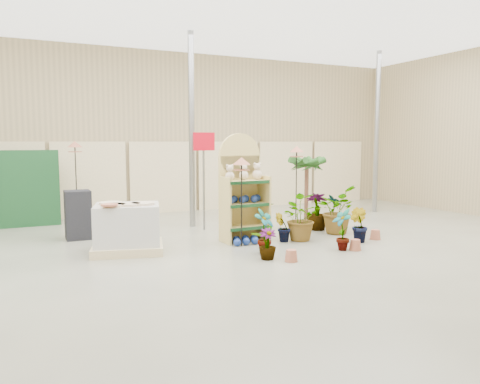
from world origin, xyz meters
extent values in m
cube|color=slate|center=(0.00, 0.00, -0.05)|extent=(15.00, 12.00, 0.10)
cube|color=#97845D|center=(0.00, 6.05, 2.25)|extent=(15.00, 0.10, 4.50)
cylinder|color=gray|center=(5.50, 3.50, 2.25)|extent=(0.14, 0.14, 4.50)
cylinder|color=gray|center=(0.00, 3.50, 2.25)|extent=(0.14, 0.14, 4.50)
cube|color=#D2BD8D|center=(-4.00, 5.92, 1.00)|extent=(1.90, 0.06, 2.00)
cube|color=#D2BD8D|center=(-2.00, 5.92, 1.00)|extent=(1.90, 0.06, 2.00)
cube|color=#D2BD8D|center=(0.00, 5.92, 1.00)|extent=(1.90, 0.06, 2.00)
cube|color=#D2BD8D|center=(2.00, 5.92, 1.00)|extent=(1.90, 0.06, 2.00)
cube|color=#D2BD8D|center=(4.00, 5.92, 1.00)|extent=(1.90, 0.06, 2.00)
cube|color=#D2BD8D|center=(6.00, 5.92, 1.00)|extent=(1.90, 0.06, 2.00)
cube|color=tan|center=(0.40, 1.74, 0.86)|extent=(0.91, 0.11, 1.71)
cylinder|color=tan|center=(0.40, 1.74, 1.71)|extent=(0.91, 0.11, 0.91)
cube|color=tan|center=(0.40, 1.48, 0.30)|extent=(0.89, 0.54, 0.04)
cube|color=#0F3819|center=(0.40, 1.23, 0.30)|extent=(0.87, 0.06, 0.06)
cube|color=tan|center=(0.40, 1.48, 0.76)|extent=(0.89, 0.54, 0.04)
cube|color=#0F3819|center=(0.40, 1.23, 0.76)|extent=(0.87, 0.06, 0.06)
cube|color=tan|center=(0.40, 1.48, 1.21)|extent=(0.89, 0.54, 0.04)
cube|color=#0F3819|center=(0.40, 1.23, 1.21)|extent=(0.87, 0.06, 0.06)
cube|color=tan|center=(-0.03, 1.48, 0.66)|extent=(0.06, 0.51, 1.31)
cube|color=tan|center=(0.83, 1.48, 0.66)|extent=(0.06, 0.51, 1.31)
sphere|color=beige|center=(0.10, 1.54, 1.32)|extent=(0.18, 0.18, 0.18)
sphere|color=beige|center=(0.10, 1.54, 1.47)|extent=(0.14, 0.14, 0.14)
sphere|color=beige|center=(0.40, 1.54, 1.33)|extent=(0.19, 0.19, 0.19)
sphere|color=beige|center=(0.40, 1.54, 1.48)|extent=(0.14, 0.14, 0.14)
sphere|color=beige|center=(0.70, 1.54, 1.33)|extent=(0.20, 0.20, 0.20)
sphere|color=beige|center=(0.70, 1.54, 1.49)|extent=(0.14, 0.14, 0.14)
sphere|color=navy|center=(0.08, 1.46, 0.85)|extent=(0.15, 0.15, 0.15)
sphere|color=navy|center=(0.21, 1.58, 0.85)|extent=(0.15, 0.15, 0.15)
sphere|color=navy|center=(0.33, 1.46, 0.85)|extent=(0.15, 0.15, 0.15)
sphere|color=navy|center=(0.46, 1.58, 0.85)|extent=(0.15, 0.15, 0.15)
sphere|color=navy|center=(0.59, 1.46, 0.85)|extent=(0.15, 0.15, 0.15)
sphere|color=navy|center=(0.72, 1.58, 0.85)|extent=(0.15, 0.15, 0.15)
sphere|color=navy|center=(0.06, 1.12, 0.07)|extent=(0.15, 0.15, 0.15)
sphere|color=navy|center=(0.16, 1.36, 0.07)|extent=(0.15, 0.15, 0.15)
sphere|color=navy|center=(0.26, 1.12, 0.07)|extent=(0.15, 0.15, 0.15)
sphere|color=navy|center=(0.35, 1.36, 0.07)|extent=(0.15, 0.15, 0.15)
sphere|color=navy|center=(0.45, 1.12, 0.07)|extent=(0.15, 0.15, 0.15)
sphere|color=navy|center=(0.54, 1.36, 0.07)|extent=(0.15, 0.15, 0.15)
cube|color=#D2BD8D|center=(-1.93, 1.54, 0.08)|extent=(1.44, 1.30, 0.15)
cube|color=silver|center=(-1.93, 1.54, 0.51)|extent=(1.32, 1.17, 0.72)
cylinder|color=beige|center=(-2.19, 1.39, 0.89)|extent=(0.41, 0.41, 0.04)
cylinder|color=beige|center=(-1.93, 1.39, 0.89)|extent=(0.41, 0.41, 0.04)
cylinder|color=beige|center=(-1.67, 1.39, 0.89)|extent=(0.41, 0.41, 0.04)
cylinder|color=beige|center=(-2.19, 1.70, 0.89)|extent=(0.41, 0.41, 0.04)
cube|color=black|center=(-2.60, 3.16, 0.25)|extent=(0.50, 0.50, 0.50)
cube|color=black|center=(-2.60, 3.16, 0.75)|extent=(0.50, 0.50, 0.50)
cube|color=#13401E|center=(-3.80, 5.20, 0.90)|extent=(2.00, 0.30, 1.80)
cylinder|color=gray|center=(0.10, 3.00, 1.10)|extent=(0.05, 0.05, 2.20)
cube|color=#B40515|center=(0.10, 2.96, 2.00)|extent=(0.50, 0.03, 0.40)
cylinder|color=black|center=(0.14, 1.10, 0.73)|extent=(0.02, 0.02, 1.46)
cylinder|color=#A65B41|center=(0.14, 1.10, 1.46)|extent=(0.30, 0.30, 0.02)
cone|color=#A65B41|center=(0.14, 1.10, 1.63)|extent=(0.34, 0.34, 0.14)
cylinder|color=black|center=(2.14, 2.35, 0.83)|extent=(0.02, 0.02, 1.66)
cylinder|color=#A65B41|center=(2.14, 2.35, 1.66)|extent=(0.30, 0.30, 0.02)
cone|color=#A65B41|center=(2.14, 2.35, 1.83)|extent=(0.34, 0.34, 0.14)
cylinder|color=black|center=(-2.50, 4.34, 0.88)|extent=(0.02, 0.02, 1.77)
cylinder|color=#A65B41|center=(-2.50, 4.34, 1.77)|extent=(0.30, 0.30, 0.02)
cone|color=#A65B41|center=(-2.50, 4.34, 1.94)|extent=(0.34, 0.34, 0.14)
cylinder|color=brown|center=(2.61, 2.63, 0.70)|extent=(0.10, 0.10, 1.39)
imported|color=#1B4815|center=(0.27, 0.42, 0.40)|extent=(0.50, 0.43, 0.81)
imported|color=#1B4815|center=(1.05, 1.11, 0.29)|extent=(0.35, 0.29, 0.59)
imported|color=#1B4815|center=(1.42, 1.10, 0.46)|extent=(0.86, 0.95, 0.93)
imported|color=#1B4815|center=(2.42, 1.89, 0.43)|extent=(0.66, 0.66, 0.86)
imported|color=#1B4815|center=(2.91, 1.94, 0.39)|extent=(0.33, 0.44, 0.79)
imported|color=#1B4815|center=(0.81, 1.93, 0.27)|extent=(0.37, 0.38, 0.53)
imported|color=#1B4815|center=(1.23, 2.53, 0.39)|extent=(0.92, 0.91, 0.77)
imported|color=#1B4815|center=(0.11, 0.00, 0.26)|extent=(0.36, 0.36, 0.53)
imported|color=#1B4815|center=(1.68, 0.01, 0.39)|extent=(0.28, 0.41, 0.77)
imported|color=#1B4815|center=(2.42, 0.46, 0.34)|extent=(0.34, 0.41, 0.68)
imported|color=#1B4815|center=(2.56, 1.38, 0.52)|extent=(1.21, 1.23, 1.03)
imported|color=#1B4815|center=(1.18, 2.58, 0.31)|extent=(0.49, 0.49, 0.62)
camera|label=1|loc=(-3.63, -6.86, 1.99)|focal=35.00mm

